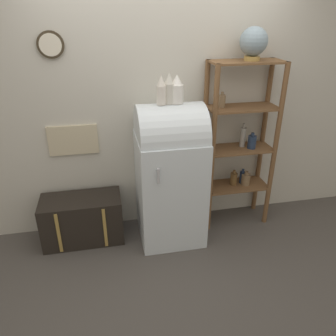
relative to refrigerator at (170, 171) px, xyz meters
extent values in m
plane|color=#4C4742|center=(0.00, -0.23, -0.74)|extent=(12.00, 12.00, 0.00)
cube|color=beige|center=(0.00, 0.34, 0.61)|extent=(7.00, 0.05, 2.70)
cylinder|color=#382D1E|center=(-0.98, 0.30, 1.16)|extent=(0.23, 0.03, 0.23)
cylinder|color=beige|center=(-0.98, 0.29, 1.16)|extent=(0.19, 0.01, 0.19)
cube|color=#C6B793|center=(-0.90, 0.31, 0.28)|extent=(0.47, 0.02, 0.29)
cube|color=silver|center=(0.00, 0.00, -0.19)|extent=(0.63, 0.64, 1.09)
cylinder|color=silver|center=(0.00, 0.00, 0.37)|extent=(0.62, 0.60, 0.60)
cylinder|color=#B7B7BC|center=(-0.17, -0.34, 0.14)|extent=(0.02, 0.02, 0.14)
cube|color=black|center=(-0.89, 0.08, -0.50)|extent=(0.79, 0.39, 0.48)
cube|color=#AD8942|center=(-1.11, -0.12, -0.50)|extent=(0.03, 0.01, 0.43)
cube|color=#AD8942|center=(-0.67, -0.12, -0.50)|extent=(0.03, 0.01, 0.43)
cylinder|color=brown|center=(0.42, -0.01, 0.13)|extent=(0.05, 0.05, 1.74)
cylinder|color=brown|center=(1.09, -0.01, 0.13)|extent=(0.05, 0.05, 1.74)
cylinder|color=brown|center=(0.42, 0.27, 0.13)|extent=(0.05, 0.05, 1.74)
cylinder|color=brown|center=(1.09, 0.27, 0.13)|extent=(0.05, 0.05, 1.74)
cube|color=brown|center=(0.76, 0.13, -0.31)|extent=(0.70, 0.31, 0.02)
cube|color=brown|center=(0.76, 0.13, 0.12)|extent=(0.70, 0.31, 0.02)
cube|color=brown|center=(0.76, 0.13, 0.56)|extent=(0.70, 0.31, 0.02)
cube|color=brown|center=(0.76, 0.13, 0.99)|extent=(0.70, 0.31, 0.02)
cylinder|color=#23334C|center=(0.85, 0.16, -0.23)|extent=(0.07, 0.07, 0.13)
cylinder|color=#23334C|center=(0.85, 0.16, -0.15)|extent=(0.03, 0.03, 0.03)
cylinder|color=brown|center=(0.74, 0.14, -0.23)|extent=(0.07, 0.07, 0.14)
cylinder|color=brown|center=(0.74, 0.14, -0.15)|extent=(0.03, 0.03, 0.03)
cylinder|color=#7F6647|center=(0.87, 0.12, -0.24)|extent=(0.10, 0.10, 0.13)
cylinder|color=#7F6647|center=(0.87, 0.12, -0.16)|extent=(0.04, 0.04, 0.03)
cylinder|color=#9E998E|center=(0.81, 0.17, 0.23)|extent=(0.06, 0.06, 0.20)
cylinder|color=#9E998E|center=(0.81, 0.17, 0.36)|extent=(0.02, 0.02, 0.05)
cylinder|color=#23334C|center=(0.88, 0.10, 0.20)|extent=(0.09, 0.09, 0.13)
cylinder|color=#23334C|center=(0.88, 0.10, 0.29)|extent=(0.03, 0.03, 0.03)
cylinder|color=#7F6647|center=(0.54, 0.16, 0.63)|extent=(0.07, 0.07, 0.12)
cylinder|color=#7F6647|center=(0.54, 0.16, 0.70)|extent=(0.03, 0.03, 0.03)
cylinder|color=#AD8942|center=(0.79, 0.12, 1.02)|extent=(0.14, 0.14, 0.04)
sphere|color=#7F939E|center=(0.79, 0.12, 1.17)|extent=(0.25, 0.25, 0.25)
cylinder|color=silver|center=(-0.08, -0.01, 0.76)|extent=(0.08, 0.08, 0.17)
cone|color=silver|center=(-0.08, -0.01, 0.88)|extent=(0.07, 0.07, 0.09)
cylinder|color=beige|center=(-0.01, 0.01, 0.76)|extent=(0.09, 0.09, 0.18)
cone|color=beige|center=(-0.01, 0.01, 0.90)|extent=(0.08, 0.08, 0.10)
cylinder|color=white|center=(0.06, 0.01, 0.75)|extent=(0.12, 0.12, 0.16)
cone|color=white|center=(0.06, 0.01, 0.88)|extent=(0.10, 0.10, 0.09)
camera|label=1|loc=(-0.59, -2.81, 1.43)|focal=35.00mm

